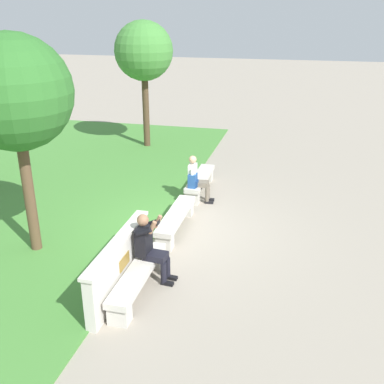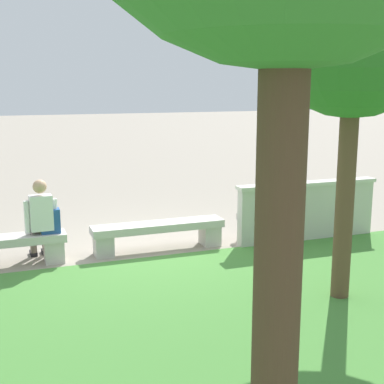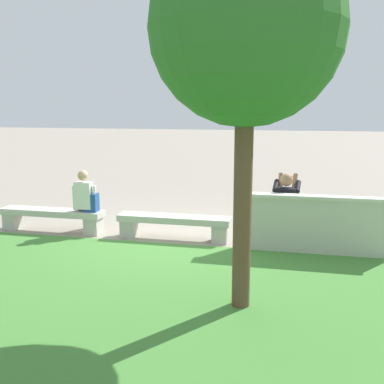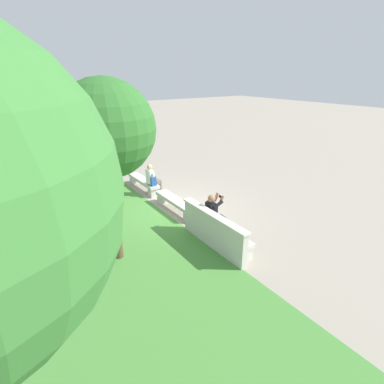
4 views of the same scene
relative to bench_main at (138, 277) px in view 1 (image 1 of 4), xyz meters
name	(u,v)px [view 1 (image 1 of 4)]	position (x,y,z in m)	size (l,w,h in m)	color
ground_plane	(176,230)	(2.51, 0.00, -0.30)	(80.00, 80.00, 0.00)	gray
grass_strip	(10,211)	(2.51, 4.38, -0.29)	(19.15, 8.00, 0.03)	#478438
bench_main	(138,277)	(0.00, 0.00, 0.00)	(2.13, 0.40, 0.45)	beige
bench_near	(176,218)	(2.51, 0.00, 0.00)	(2.13, 0.40, 0.45)	beige
bench_mid	(200,181)	(5.03, 0.00, 0.00)	(2.13, 0.40, 0.45)	beige
backrest_wall_with_plaque	(120,265)	(0.00, 0.34, 0.21)	(2.56, 0.24, 1.01)	beige
person_photographer	(150,244)	(0.47, -0.08, 0.43)	(0.49, 0.74, 1.32)	black
person_distant	(197,178)	(4.31, -0.07, 0.37)	(0.48, 0.69, 1.26)	black
backpack	(193,181)	(4.18, 0.00, 0.32)	(0.28, 0.24, 0.43)	#234C8C
tree_behind_wall	(144,52)	(8.97, 2.94, 3.09)	(2.05, 2.05, 4.46)	#4C3826
tree_far_back	(14,94)	(0.96, 2.65, 2.99)	(2.20, 2.20, 4.42)	brown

